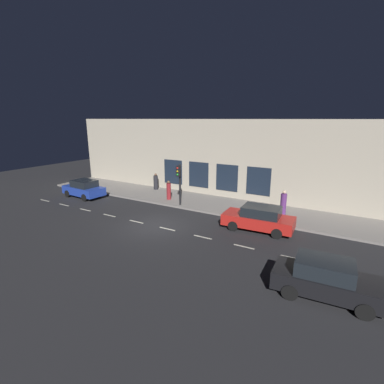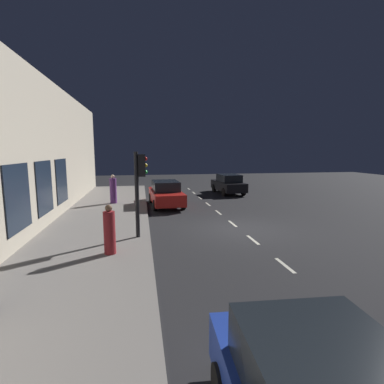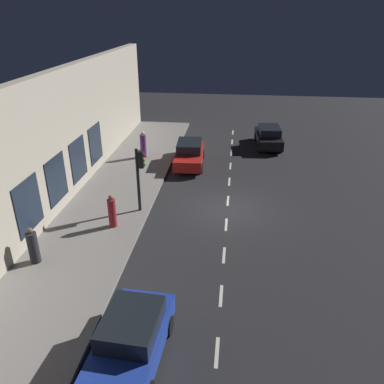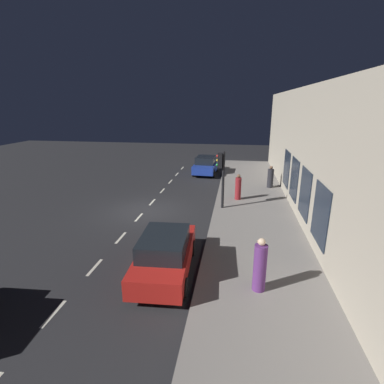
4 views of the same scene
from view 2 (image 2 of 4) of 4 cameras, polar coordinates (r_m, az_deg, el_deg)
name	(u,v)px [view 2 (image 2 of 4)]	position (r m, az deg, el deg)	size (l,w,h in m)	color
ground_plane	(239,229)	(13.29, 9.33, -7.24)	(60.00, 60.00, 0.00)	#232326
sidewalk	(95,235)	(12.70, -18.63, -7.95)	(4.50, 32.00, 0.15)	gray
building_facade	(21,153)	(12.88, -30.68, 6.68)	(0.65, 32.00, 6.87)	#B2A893
lane_centre_line	(233,224)	(14.20, 7.99, -6.18)	(0.12, 27.20, 0.01)	beige
traffic_light	(140,180)	(11.25, -10.29, 2.26)	(0.50, 0.32, 3.32)	black
parked_car_1	(228,184)	(23.88, 7.18, 1.59)	(2.01, 4.20, 1.58)	black
parked_car_2	(166,194)	(18.47, -5.17, -0.31)	(2.08, 4.47, 1.58)	red
pedestrian_1	(113,190)	(19.18, -15.25, 0.35)	(0.44, 0.44, 1.83)	#5B2D70
pedestrian_2	(110,231)	(9.87, -15.94, -7.47)	(0.53, 0.53, 1.63)	maroon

